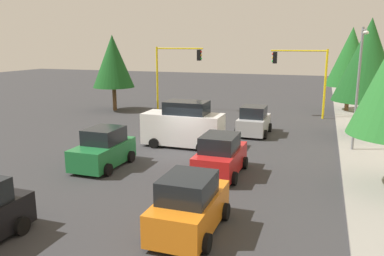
{
  "coord_description": "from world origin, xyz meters",
  "views": [
    {
      "loc": [
        19.16,
        7.4,
        6.11
      ],
      "look_at": [
        -1.87,
        0.15,
        1.2
      ],
      "focal_mm": 35.8,
      "sensor_mm": 36.0,
      "label": 1
    }
  ],
  "objects_px": {
    "tree_roadside_far": "(351,57)",
    "car_red": "(220,156)",
    "tree_opposite_side": "(113,61)",
    "car_orange": "(189,206)",
    "car_silver": "(254,121)",
    "street_lamp_curbside": "(359,77)",
    "traffic_signal_far_left": "(303,69)",
    "traffic_signal_far_right": "(175,66)",
    "delivery_van_white": "(183,126)",
    "tree_roadside_mid": "(369,60)",
    "car_green": "(103,149)"
  },
  "relations": [
    {
      "from": "tree_opposite_side",
      "to": "car_orange",
      "type": "bearing_deg",
      "value": 35.8
    },
    {
      "from": "delivery_van_white",
      "to": "car_orange",
      "type": "bearing_deg",
      "value": 21.28
    },
    {
      "from": "delivery_van_white",
      "to": "car_red",
      "type": "bearing_deg",
      "value": 38.8
    },
    {
      "from": "tree_roadside_far",
      "to": "car_silver",
      "type": "bearing_deg",
      "value": -29.37
    },
    {
      "from": "tree_roadside_mid",
      "to": "car_green",
      "type": "bearing_deg",
      "value": -49.46
    },
    {
      "from": "street_lamp_curbside",
      "to": "car_silver",
      "type": "bearing_deg",
      "value": -115.21
    },
    {
      "from": "delivery_van_white",
      "to": "tree_roadside_far",
      "type": "bearing_deg",
      "value": 148.15
    },
    {
      "from": "traffic_signal_far_left",
      "to": "car_green",
      "type": "distance_m",
      "value": 19.33
    },
    {
      "from": "car_silver",
      "to": "tree_roadside_mid",
      "type": "bearing_deg",
      "value": 102.05
    },
    {
      "from": "car_green",
      "to": "tree_roadside_far",
      "type": "bearing_deg",
      "value": 149.48
    },
    {
      "from": "street_lamp_curbside",
      "to": "car_red",
      "type": "relative_size",
      "value": 1.82
    },
    {
      "from": "delivery_van_white",
      "to": "car_red",
      "type": "distance_m",
      "value": 5.51
    },
    {
      "from": "traffic_signal_far_left",
      "to": "street_lamp_curbside",
      "type": "bearing_deg",
      "value": 18.62
    },
    {
      "from": "traffic_signal_far_left",
      "to": "street_lamp_curbside",
      "type": "height_order",
      "value": "street_lamp_curbside"
    },
    {
      "from": "tree_roadside_far",
      "to": "car_red",
      "type": "distance_m",
      "value": 21.68
    },
    {
      "from": "car_silver",
      "to": "tree_opposite_side",
      "type": "bearing_deg",
      "value": -111.35
    },
    {
      "from": "street_lamp_curbside",
      "to": "tree_roadside_mid",
      "type": "distance_m",
      "value": 4.52
    },
    {
      "from": "tree_roadside_mid",
      "to": "traffic_signal_far_right",
      "type": "bearing_deg",
      "value": -110.89
    },
    {
      "from": "car_green",
      "to": "car_red",
      "type": "xyz_separation_m",
      "value": [
        -0.75,
        5.9,
        0.0
      ]
    },
    {
      "from": "tree_opposite_side",
      "to": "car_orange",
      "type": "distance_m",
      "value": 25.04
    },
    {
      "from": "traffic_signal_far_right",
      "to": "car_red",
      "type": "xyz_separation_m",
      "value": [
        16.28,
        8.73,
        -3.23
      ]
    },
    {
      "from": "traffic_signal_far_right",
      "to": "car_red",
      "type": "distance_m",
      "value": 18.75
    },
    {
      "from": "tree_roadside_far",
      "to": "car_red",
      "type": "relative_size",
      "value": 1.96
    },
    {
      "from": "tree_roadside_mid",
      "to": "traffic_signal_far_left",
      "type": "bearing_deg",
      "value": -144.37
    },
    {
      "from": "traffic_signal_far_left",
      "to": "traffic_signal_far_right",
      "type": "bearing_deg",
      "value": -90.0
    },
    {
      "from": "tree_opposite_side",
      "to": "tree_roadside_far",
      "type": "xyz_separation_m",
      "value": [
        -6.0,
        20.5,
        0.43
      ]
    },
    {
      "from": "traffic_signal_far_right",
      "to": "car_orange",
      "type": "xyz_separation_m",
      "value": [
        22.09,
        9.21,
        -3.23
      ]
    },
    {
      "from": "car_silver",
      "to": "car_red",
      "type": "relative_size",
      "value": 0.95
    },
    {
      "from": "traffic_signal_far_right",
      "to": "delivery_van_white",
      "type": "xyz_separation_m",
      "value": [
        12.0,
        5.28,
        -2.84
      ]
    },
    {
      "from": "traffic_signal_far_right",
      "to": "tree_roadside_mid",
      "type": "distance_m",
      "value": 16.86
    },
    {
      "from": "street_lamp_curbside",
      "to": "tree_opposite_side",
      "type": "height_order",
      "value": "street_lamp_curbside"
    },
    {
      "from": "car_silver",
      "to": "car_red",
      "type": "bearing_deg",
      "value": -0.21
    },
    {
      "from": "traffic_signal_far_right",
      "to": "tree_roadside_far",
      "type": "distance_m",
      "value": 15.76
    },
    {
      "from": "traffic_signal_far_left",
      "to": "tree_roadside_mid",
      "type": "xyz_separation_m",
      "value": [
        6.0,
        4.3,
        1.05
      ]
    },
    {
      "from": "street_lamp_curbside",
      "to": "car_green",
      "type": "relative_size",
      "value": 1.9
    },
    {
      "from": "tree_opposite_side",
      "to": "traffic_signal_far_left",
      "type": "bearing_deg",
      "value": 96.83
    },
    {
      "from": "car_green",
      "to": "tree_opposite_side",
      "type": "bearing_deg",
      "value": -151.67
    },
    {
      "from": "street_lamp_curbside",
      "to": "car_orange",
      "type": "distance_m",
      "value": 13.47
    },
    {
      "from": "tree_roadside_far",
      "to": "car_red",
      "type": "height_order",
      "value": "tree_roadside_far"
    },
    {
      "from": "car_silver",
      "to": "car_orange",
      "type": "bearing_deg",
      "value": 1.79
    },
    {
      "from": "tree_opposite_side",
      "to": "car_red",
      "type": "height_order",
      "value": "tree_opposite_side"
    },
    {
      "from": "street_lamp_curbside",
      "to": "tree_opposite_side",
      "type": "distance_m",
      "value": 21.87
    },
    {
      "from": "tree_opposite_side",
      "to": "tree_roadside_far",
      "type": "height_order",
      "value": "tree_roadside_far"
    },
    {
      "from": "traffic_signal_far_left",
      "to": "tree_roadside_mid",
      "type": "height_order",
      "value": "tree_roadside_mid"
    },
    {
      "from": "traffic_signal_far_right",
      "to": "car_silver",
      "type": "relative_size",
      "value": 1.6
    },
    {
      "from": "street_lamp_curbside",
      "to": "tree_roadside_mid",
      "type": "relative_size",
      "value": 0.91
    },
    {
      "from": "delivery_van_white",
      "to": "tree_opposite_side",
      "type": "bearing_deg",
      "value": -133.44
    },
    {
      "from": "traffic_signal_far_left",
      "to": "tree_opposite_side",
      "type": "height_order",
      "value": "tree_opposite_side"
    },
    {
      "from": "tree_roadside_mid",
      "to": "delivery_van_white",
      "type": "relative_size",
      "value": 1.61
    },
    {
      "from": "traffic_signal_far_left",
      "to": "tree_opposite_side",
      "type": "relative_size",
      "value": 0.82
    }
  ]
}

